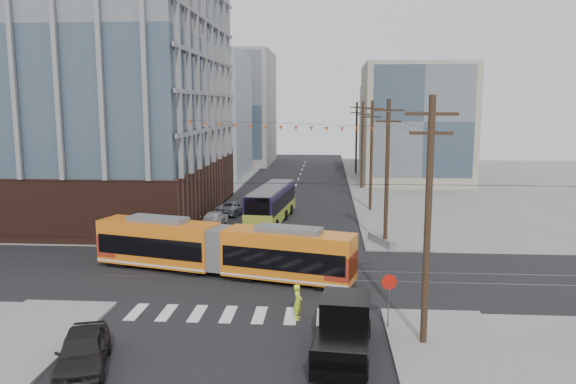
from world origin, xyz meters
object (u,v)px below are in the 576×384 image
city_bus (272,203)px  black_sedan (83,351)px  streetcar (221,249)px  pickup_truck (343,333)px

city_bus → black_sedan: (-4.64, -29.84, -0.82)m
streetcar → city_bus: bearing=100.4°
city_bus → black_sedan: city_bus is taller
city_bus → black_sedan: bearing=-92.6°
streetcar → black_sedan: size_ratio=3.57×
streetcar → city_bus: 16.79m
pickup_truck → black_sedan: pickup_truck is taller
city_bus → pickup_truck: (5.83, -27.80, -0.60)m
city_bus → black_sedan: 30.21m
pickup_truck → black_sedan: size_ratio=1.27×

